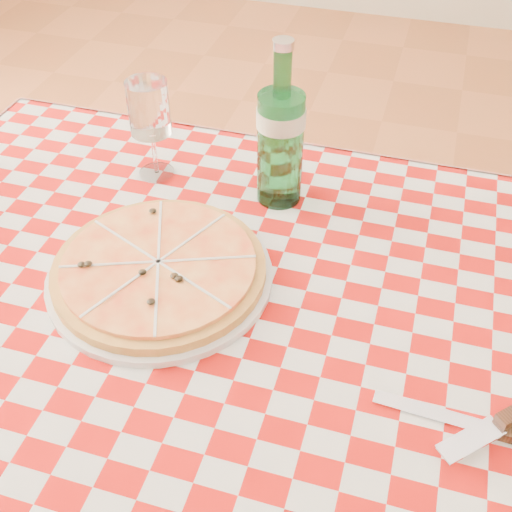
{
  "coord_description": "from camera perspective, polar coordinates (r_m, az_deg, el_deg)",
  "views": [
    {
      "loc": [
        0.17,
        -0.57,
        1.42
      ],
      "look_at": [
        -0.02,
        0.06,
        0.82
      ],
      "focal_mm": 45.0,
      "sensor_mm": 36.0,
      "label": 1
    }
  ],
  "objects": [
    {
      "name": "tablecloth",
      "position": [
        0.89,
        0.14,
        -5.79
      ],
      "size": [
        1.3,
        0.9,
        0.01
      ],
      "primitive_type": "cube",
      "color": "#980C09",
      "rests_on": "dining_table"
    },
    {
      "name": "wine_glass",
      "position": [
        1.11,
        -9.27,
        10.97
      ],
      "size": [
        0.09,
        0.09,
        0.18
      ],
      "primitive_type": null,
      "rotation": [
        0.0,
        0.0,
        -0.34
      ],
      "color": "white",
      "rests_on": "tablecloth"
    },
    {
      "name": "pizza_plate",
      "position": [
        0.94,
        -8.61,
        -1.08
      ],
      "size": [
        0.44,
        0.44,
        0.04
      ],
      "primitive_type": null,
      "rotation": [
        0.0,
        0.0,
        -0.42
      ],
      "color": "#C28D40",
      "rests_on": "tablecloth"
    },
    {
      "name": "cutlery",
      "position": [
        0.82,
        20.71,
        -13.91
      ],
      "size": [
        0.34,
        0.31,
        0.03
      ],
      "primitive_type": null,
      "rotation": [
        0.0,
        0.0,
        0.43
      ],
      "color": "silver",
      "rests_on": "tablecloth"
    },
    {
      "name": "water_bottle",
      "position": [
        1.02,
        2.22,
        11.5
      ],
      "size": [
        0.08,
        0.08,
        0.28
      ],
      "primitive_type": null,
      "rotation": [
        0.0,
        0.0,
        -0.06
      ],
      "color": "#1B6E30",
      "rests_on": "tablecloth"
    },
    {
      "name": "dining_table",
      "position": [
        0.96,
        0.13,
        -9.52
      ],
      "size": [
        1.2,
        0.8,
        0.75
      ],
      "color": "brown",
      "rests_on": "ground"
    }
  ]
}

